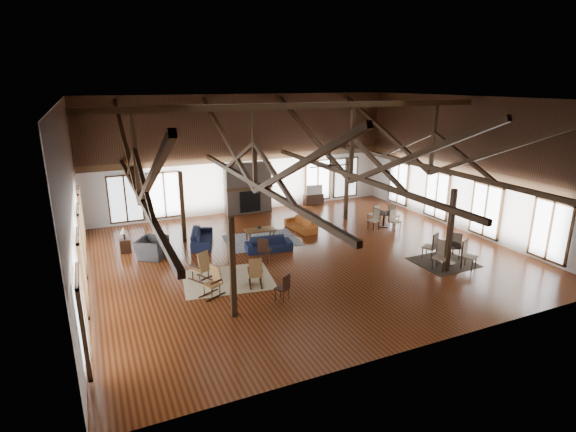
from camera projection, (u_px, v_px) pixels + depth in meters
name	position (u px, v px, depth m)	size (l,w,h in m)	color
floor	(304.00, 255.00, 17.76)	(16.00, 16.00, 0.00)	brown
ceiling	(306.00, 99.00, 16.04)	(16.00, 14.00, 0.02)	black
wall_back	(245.00, 154.00, 23.02)	(16.00, 0.02, 6.00)	silver
wall_front	(434.00, 237.00, 10.78)	(16.00, 0.02, 6.00)	silver
wall_left	(71.00, 203.00, 13.77)	(0.02, 14.00, 6.00)	silver
wall_right	(466.00, 165.00, 20.03)	(0.02, 14.00, 6.00)	silver
roof_truss	(305.00, 154.00, 16.61)	(15.60, 14.07, 3.14)	black
post_grid	(305.00, 218.00, 17.33)	(8.16, 7.16, 3.05)	black
fireplace	(248.00, 188.00, 23.22)	(2.50, 0.69, 2.60)	#6F6155
ceiling_fan	(330.00, 165.00, 16.01)	(1.60, 1.60, 0.75)	black
sofa_navy_front	(269.00, 244.00, 18.13)	(1.86, 0.73, 0.54)	#151C39
sofa_navy_left	(202.00, 237.00, 18.85)	(0.82, 2.09, 0.61)	#131934
sofa_orange	(301.00, 224.00, 20.70)	(0.72, 1.83, 0.53)	#A3541F
coffee_table	(260.00, 230.00, 19.29)	(1.33, 0.71, 0.50)	brown
vase	(259.00, 227.00, 19.32)	(0.17, 0.17, 0.17)	#B2B2B2
armchair	(152.00, 248.00, 17.46)	(1.16, 1.02, 0.76)	#2E2E31
side_table_lamp	(125.00, 243.00, 17.93)	(0.41, 0.41, 1.05)	black
rocking_chair_a	(202.00, 267.00, 15.32)	(0.79, 0.94, 1.08)	#A1753D
rocking_chair_b	(255.00, 273.00, 14.93)	(0.61, 0.86, 1.01)	#A1753D
rocking_chair_c	(214.00, 281.00, 14.32)	(0.89, 0.73, 1.01)	#A1753D
side_chair_a	(264.00, 248.00, 16.87)	(0.59, 0.59, 0.99)	black
side_chair_b	(284.00, 286.00, 13.92)	(0.52, 0.52, 0.89)	black
cafe_table_near	(449.00, 250.00, 16.79)	(2.02, 2.02, 1.05)	black
cafe_table_far	(384.00, 217.00, 21.11)	(1.86, 1.86, 0.95)	black
cup_near	(450.00, 244.00, 16.67)	(0.11, 0.11, 0.09)	#B2B2B2
cup_far	(385.00, 212.00, 21.04)	(0.12, 0.12, 0.09)	#B2B2B2
tv_console	(314.00, 199.00, 25.11)	(1.10, 0.41, 0.55)	black
television	(314.00, 190.00, 24.95)	(0.95, 0.12, 0.54)	#B2B2B2
rug_tan	(228.00, 280.00, 15.54)	(3.02, 2.37, 0.01)	#C9BC8C
rug_navy	(262.00, 240.00, 19.39)	(3.10, 2.32, 0.01)	#192548
rug_dark	(443.00, 262.00, 17.02)	(2.12, 1.92, 0.01)	black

